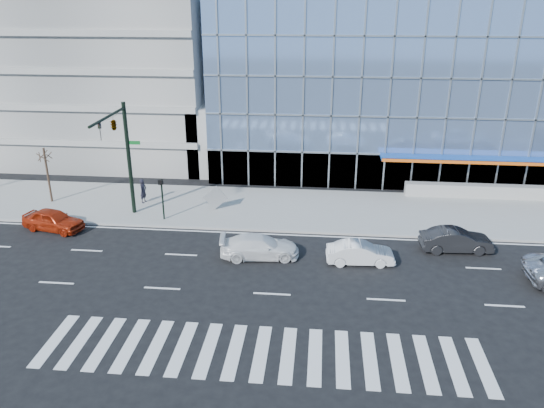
{
  "coord_description": "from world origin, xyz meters",
  "views": [
    {
      "loc": [
        2.37,
        -28.34,
        14.89
      ],
      "look_at": [
        -0.68,
        3.0,
        2.37
      ],
      "focal_mm": 35.0,
      "sensor_mm": 36.0,
      "label": 1
    }
  ],
  "objects_px": {
    "red_sedan": "(53,220)",
    "tilted_panel": "(215,198)",
    "white_sedan": "(360,253)",
    "pedestrian": "(143,191)",
    "dark_sedan": "(456,240)",
    "white_suv": "(260,247)",
    "ped_signal_post": "(162,193)",
    "traffic_signal": "(119,136)",
    "street_tree_near": "(45,156)"
  },
  "relations": [
    {
      "from": "ped_signal_post",
      "to": "street_tree_near",
      "type": "relative_size",
      "value": 0.71
    },
    {
      "from": "ped_signal_post",
      "to": "pedestrian",
      "type": "distance_m",
      "value": 4.05
    },
    {
      "from": "traffic_signal",
      "to": "white_suv",
      "type": "bearing_deg",
      "value": -23.99
    },
    {
      "from": "dark_sedan",
      "to": "pedestrian",
      "type": "height_order",
      "value": "pedestrian"
    },
    {
      "from": "traffic_signal",
      "to": "white_sedan",
      "type": "height_order",
      "value": "traffic_signal"
    },
    {
      "from": "traffic_signal",
      "to": "dark_sedan",
      "type": "xyz_separation_m",
      "value": [
        21.84,
        -2.37,
        -5.45
      ]
    },
    {
      "from": "traffic_signal",
      "to": "white_sedan",
      "type": "distance_m",
      "value": 17.38
    },
    {
      "from": "white_suv",
      "to": "pedestrian",
      "type": "distance_m",
      "value": 12.51
    },
    {
      "from": "traffic_signal",
      "to": "tilted_panel",
      "type": "relative_size",
      "value": 6.15
    },
    {
      "from": "traffic_signal",
      "to": "dark_sedan",
      "type": "relative_size",
      "value": 1.83
    },
    {
      "from": "dark_sedan",
      "to": "tilted_panel",
      "type": "xyz_separation_m",
      "value": [
        -16.06,
        4.92,
        0.34
      ]
    },
    {
      "from": "white_suv",
      "to": "red_sedan",
      "type": "xyz_separation_m",
      "value": [
        -14.31,
        2.61,
        0.03
      ]
    },
    {
      "from": "traffic_signal",
      "to": "tilted_panel",
      "type": "distance_m",
      "value": 8.12
    },
    {
      "from": "ped_signal_post",
      "to": "white_sedan",
      "type": "height_order",
      "value": "ped_signal_post"
    },
    {
      "from": "red_sedan",
      "to": "white_sedan",
      "type": "bearing_deg",
      "value": -85.04
    },
    {
      "from": "street_tree_near",
      "to": "white_sedan",
      "type": "bearing_deg",
      "value": -18.2
    },
    {
      "from": "traffic_signal",
      "to": "street_tree_near",
      "type": "distance_m",
      "value": 7.96
    },
    {
      "from": "dark_sedan",
      "to": "white_suv",
      "type": "bearing_deg",
      "value": 95.56
    },
    {
      "from": "ped_signal_post",
      "to": "tilted_panel",
      "type": "distance_m",
      "value": 4.08
    },
    {
      "from": "white_suv",
      "to": "tilted_panel",
      "type": "height_order",
      "value": "tilted_panel"
    },
    {
      "from": "ped_signal_post",
      "to": "street_tree_near",
      "type": "height_order",
      "value": "street_tree_near"
    },
    {
      "from": "dark_sedan",
      "to": "tilted_panel",
      "type": "bearing_deg",
      "value": 69.05
    },
    {
      "from": "white_suv",
      "to": "ped_signal_post",
      "type": "bearing_deg",
      "value": 50.16
    },
    {
      "from": "red_sedan",
      "to": "tilted_panel",
      "type": "relative_size",
      "value": 3.25
    },
    {
      "from": "white_suv",
      "to": "tilted_panel",
      "type": "relative_size",
      "value": 3.66
    },
    {
      "from": "red_sedan",
      "to": "dark_sedan",
      "type": "bearing_deg",
      "value": -78.48
    },
    {
      "from": "traffic_signal",
      "to": "pedestrian",
      "type": "distance_m",
      "value": 6.15
    },
    {
      "from": "street_tree_near",
      "to": "white_sedan",
      "type": "relative_size",
      "value": 1.06
    },
    {
      "from": "white_suv",
      "to": "white_sedan",
      "type": "bearing_deg",
      "value": -98.83
    },
    {
      "from": "street_tree_near",
      "to": "dark_sedan",
      "type": "xyz_separation_m",
      "value": [
        28.84,
        -5.3,
        -3.06
      ]
    },
    {
      "from": "traffic_signal",
      "to": "tilted_panel",
      "type": "height_order",
      "value": "traffic_signal"
    },
    {
      "from": "traffic_signal",
      "to": "pedestrian",
      "type": "height_order",
      "value": "traffic_signal"
    },
    {
      "from": "pedestrian",
      "to": "traffic_signal",
      "type": "bearing_deg",
      "value": -167.51
    },
    {
      "from": "tilted_panel",
      "to": "white_suv",
      "type": "bearing_deg",
      "value": -74.27
    },
    {
      "from": "white_suv",
      "to": "pedestrian",
      "type": "relative_size",
      "value": 2.6
    },
    {
      "from": "ped_signal_post",
      "to": "pedestrian",
      "type": "xyz_separation_m",
      "value": [
        -2.43,
        3.06,
        -1.08
      ]
    },
    {
      "from": "traffic_signal",
      "to": "red_sedan",
      "type": "height_order",
      "value": "traffic_signal"
    },
    {
      "from": "traffic_signal",
      "to": "white_sedan",
      "type": "bearing_deg",
      "value": -16.13
    },
    {
      "from": "white_sedan",
      "to": "pedestrian",
      "type": "relative_size",
      "value": 2.17
    },
    {
      "from": "dark_sedan",
      "to": "tilted_panel",
      "type": "height_order",
      "value": "tilted_panel"
    },
    {
      "from": "white_sedan",
      "to": "tilted_panel",
      "type": "bearing_deg",
      "value": 51.47
    },
    {
      "from": "white_sedan",
      "to": "pedestrian",
      "type": "distance_m",
      "value": 17.69
    },
    {
      "from": "street_tree_near",
      "to": "white_sedan",
      "type": "xyz_separation_m",
      "value": [
        22.84,
        -7.51,
        -3.12
      ]
    },
    {
      "from": "white_sedan",
      "to": "traffic_signal",
      "type": "bearing_deg",
      "value": 70.64
    },
    {
      "from": "street_tree_near",
      "to": "red_sedan",
      "type": "distance_m",
      "value": 6.15
    },
    {
      "from": "pedestrian",
      "to": "tilted_panel",
      "type": "distance_m",
      "value": 5.78
    },
    {
      "from": "red_sedan",
      "to": "tilted_panel",
      "type": "distance_m",
      "value": 11.12
    },
    {
      "from": "white_suv",
      "to": "white_sedan",
      "type": "distance_m",
      "value": 6.0
    },
    {
      "from": "ped_signal_post",
      "to": "traffic_signal",
      "type": "bearing_deg",
      "value": -171.48
    },
    {
      "from": "dark_sedan",
      "to": "pedestrian",
      "type": "xyz_separation_m",
      "value": [
        -21.77,
        5.8,
        0.35
      ]
    }
  ]
}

